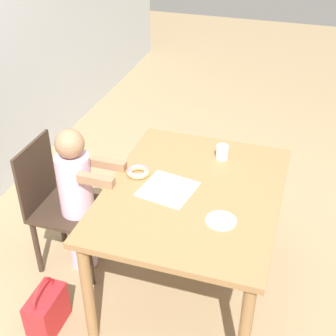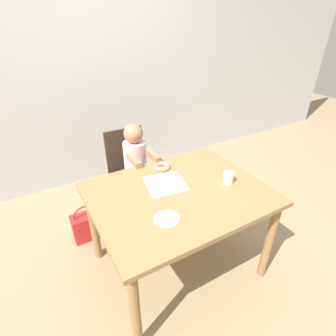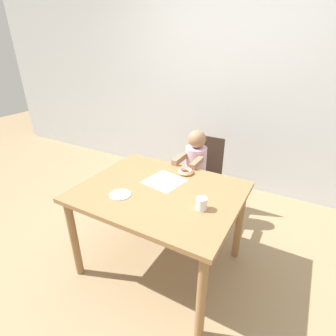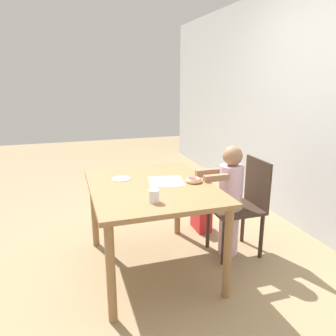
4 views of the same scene
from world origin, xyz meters
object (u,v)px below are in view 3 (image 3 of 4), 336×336
chair (199,178)px  handbag (150,197)px  donut (186,171)px  cup (202,204)px  child_figure (195,176)px

chair → handbag: bearing=-163.5°
donut → cup: size_ratio=1.50×
chair → donut: bearing=-81.9°
child_figure → donut: 0.44m
child_figure → cup: child_figure is taller
chair → child_figure: 0.15m
donut → cup: 0.52m
child_figure → handbag: size_ratio=2.80×
chair → child_figure: size_ratio=0.87×
handbag → cup: cup is taller
chair → donut: chair is taller
handbag → chair: bearing=16.5°
chair → cup: (0.39, -0.91, 0.33)m
donut → handbag: bearing=150.4°
cup → chair: bearing=112.9°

